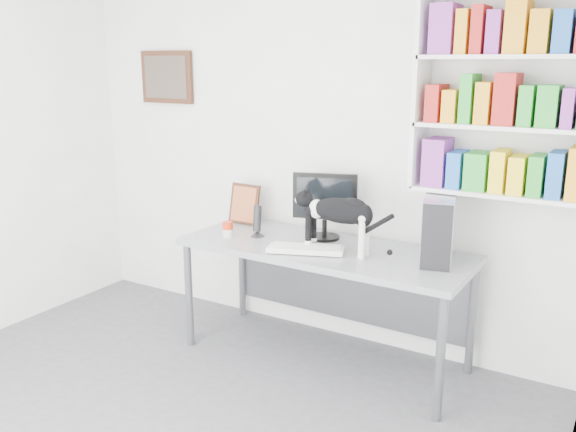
{
  "coord_description": "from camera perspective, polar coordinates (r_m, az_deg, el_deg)",
  "views": [
    {
      "loc": [
        2.17,
        -1.91,
        2.02
      ],
      "look_at": [
        0.12,
        1.53,
        1.01
      ],
      "focal_mm": 38.0,
      "sensor_mm": 36.0,
      "label": 1
    }
  ],
  "objects": [
    {
      "name": "monitor",
      "position": [
        4.23,
        3.47,
        0.98
      ],
      "size": [
        0.49,
        0.35,
        0.47
      ],
      "primitive_type": "cube",
      "rotation": [
        0.0,
        0.0,
        0.33
      ],
      "color": "black",
      "rests_on": "desk"
    },
    {
      "name": "desk",
      "position": [
        4.24,
        3.36,
        -8.18
      ],
      "size": [
        1.98,
        0.79,
        0.82
      ],
      "primitive_type": "cube",
      "rotation": [
        0.0,
        0.0,
        -0.02
      ],
      "color": "gray",
      "rests_on": "room"
    },
    {
      "name": "leaning_print",
      "position": [
        4.65,
        -4.1,
        1.2
      ],
      "size": [
        0.26,
        0.11,
        0.32
      ],
      "primitive_type": "cube",
      "rotation": [
        0.0,
        0.0,
        -0.04
      ],
      "color": "#4F2819",
      "rests_on": "desk"
    },
    {
      "name": "bookshelf",
      "position": [
        3.84,
        19.57,
        10.86
      ],
      "size": [
        1.03,
        0.28,
        1.24
      ],
      "primitive_type": "cube",
      "color": "silver",
      "rests_on": "room"
    },
    {
      "name": "keyboard",
      "position": [
        3.98,
        1.67,
        -3.1
      ],
      "size": [
        0.53,
        0.35,
        0.04
      ],
      "primitive_type": "cube",
      "rotation": [
        0.0,
        0.0,
        0.36
      ],
      "color": "silver",
      "rests_on": "desk"
    },
    {
      "name": "speaker",
      "position": [
        4.3,
        -2.89,
        -0.42
      ],
      "size": [
        0.12,
        0.12,
        0.23
      ],
      "primitive_type": "cylinder",
      "rotation": [
        0.0,
        0.0,
        0.23
      ],
      "color": "black",
      "rests_on": "desk"
    },
    {
      "name": "pc_tower",
      "position": [
        3.86,
        13.9,
        -1.2
      ],
      "size": [
        0.28,
        0.44,
        0.41
      ],
      "primitive_type": "cube",
      "rotation": [
        0.0,
        0.0,
        0.25
      ],
      "color": "#B1B2B6",
      "rests_on": "desk"
    },
    {
      "name": "soup_can",
      "position": [
        4.32,
        -5.66,
        -1.25
      ],
      "size": [
        0.09,
        0.09,
        0.11
      ],
      "primitive_type": "cylinder",
      "rotation": [
        0.0,
        0.0,
        0.29
      ],
      "color": "red",
      "rests_on": "desk"
    },
    {
      "name": "room",
      "position": [
        2.97,
        -17.38,
        0.47
      ],
      "size": [
        4.01,
        4.01,
        2.7
      ],
      "color": "#5D5D62",
      "rests_on": "ground"
    },
    {
      "name": "wall_art",
      "position": [
        5.21,
        -11.28,
        12.63
      ],
      "size": [
        0.52,
        0.04,
        0.42
      ],
      "primitive_type": "cube",
      "color": "#4F2819",
      "rests_on": "room"
    },
    {
      "name": "cat",
      "position": [
        3.92,
        4.81,
        -0.8
      ],
      "size": [
        0.62,
        0.17,
        0.38
      ],
      "primitive_type": null,
      "rotation": [
        0.0,
        0.0,
        -0.01
      ],
      "color": "black",
      "rests_on": "desk"
    }
  ]
}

